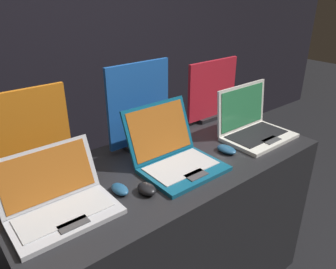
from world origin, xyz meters
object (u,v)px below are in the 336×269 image
object	(u,v)px
laptop_front	(58,200)
promo_stand_middle	(139,108)
mouse_front	(120,189)
laptop_middle	(174,154)
promo_stand_front	(27,141)
promo_stand_back	(212,92)
laptop_back	(252,125)
mouse_middle	(147,189)
mouse_back	(226,149)

from	to	relation	value
laptop_front	promo_stand_middle	xyz separation A→B (m)	(0.57, 0.28, 0.16)
mouse_front	laptop_middle	bearing A→B (deg)	4.99
laptop_front	promo_stand_front	size ratio (longest dim) A/B	0.93
promo_stand_front	promo_stand_back	size ratio (longest dim) A/B	1.07
laptop_middle	mouse_front	bearing A→B (deg)	-175.01
laptop_back	mouse_middle	bearing A→B (deg)	-174.18
promo_stand_middle	laptop_back	world-z (taller)	promo_stand_middle
laptop_middle	mouse_middle	size ratio (longest dim) A/B	3.94
mouse_front	promo_stand_front	world-z (taller)	promo_stand_front
mouse_middle	mouse_back	bearing A→B (deg)	3.88
mouse_front	mouse_middle	size ratio (longest dim) A/B	1.03
laptop_front	mouse_back	world-z (taller)	laptop_front
mouse_middle	laptop_middle	bearing A→B (deg)	23.36
laptop_front	mouse_back	xyz separation A→B (m)	(0.88, -0.07, -0.04)
laptop_front	laptop_middle	world-z (taller)	laptop_middle
laptop_middle	promo_stand_middle	size ratio (longest dim) A/B	0.84
promo_stand_middle	mouse_back	xyz separation A→B (m)	(0.30, -0.35, -0.20)
promo_stand_front	promo_stand_middle	bearing A→B (deg)	-0.13
laptop_middle	promo_stand_front	bearing A→B (deg)	153.56
promo_stand_back	mouse_middle	bearing A→B (deg)	-153.11
laptop_middle	laptop_front	bearing A→B (deg)	179.37
mouse_front	promo_stand_front	size ratio (longest dim) A/B	0.23
mouse_back	promo_stand_back	xyz separation A→B (m)	(0.27, 0.37, 0.17)
laptop_front	promo_stand_middle	bearing A→B (deg)	25.83
promo_stand_middle	promo_stand_back	world-z (taller)	promo_stand_middle
laptop_back	mouse_front	bearing A→B (deg)	-179.52
mouse_middle	laptop_back	xyz separation A→B (m)	(0.81, 0.08, 0.05)
laptop_front	mouse_back	bearing A→B (deg)	-4.76
mouse_middle	mouse_back	xyz separation A→B (m)	(0.54, 0.04, -0.00)
promo_stand_middle	laptop_back	xyz separation A→B (m)	(0.57, -0.31, -0.15)
laptop_middle	promo_stand_back	world-z (taller)	promo_stand_back
promo_stand_front	laptop_back	distance (m)	1.19
promo_stand_front	promo_stand_back	world-z (taller)	promo_stand_front
promo_stand_front	laptop_back	xyz separation A→B (m)	(1.14, -0.31, -0.14)
mouse_middle	promo_stand_front	bearing A→B (deg)	130.74
laptop_back	promo_stand_back	bearing A→B (deg)	90.00
mouse_front	promo_stand_front	bearing A→B (deg)	128.44
mouse_front	mouse_middle	bearing A→B (deg)	-41.12
laptop_back	mouse_back	distance (m)	0.28
laptop_front	promo_stand_back	distance (m)	1.19
mouse_middle	laptop_front	bearing A→B (deg)	161.87
laptop_middle	mouse_back	bearing A→B (deg)	-12.42
promo_stand_middle	mouse_middle	bearing A→B (deg)	-121.69
mouse_middle	laptop_back	bearing A→B (deg)	5.82
laptop_back	laptop_front	bearing A→B (deg)	178.63
mouse_front	laptop_back	size ratio (longest dim) A/B	0.25
mouse_front	promo_stand_middle	distance (m)	0.49
laptop_front	mouse_middle	distance (m)	0.35
promo_stand_middle	laptop_back	size ratio (longest dim) A/B	1.14
laptop_front	laptop_back	distance (m)	1.15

